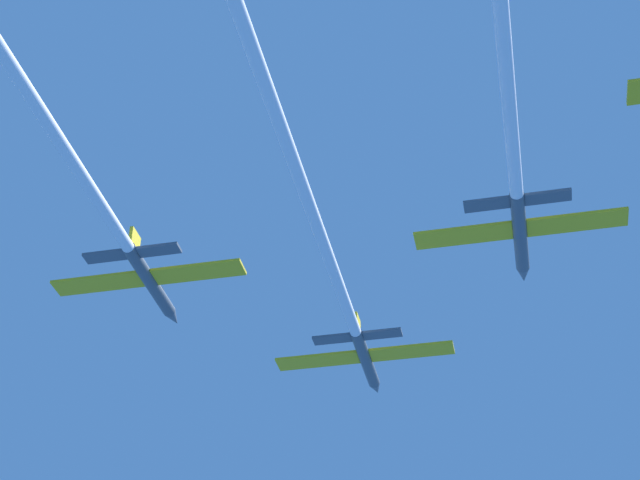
% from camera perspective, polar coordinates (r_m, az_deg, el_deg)
% --- Properties ---
extents(jet_lead, '(17.68, 60.94, 2.93)m').
position_cam_1_polar(jet_lead, '(86.78, 0.52, -1.09)').
color(jet_lead, '#4C5660').
extents(jet_left_wing, '(17.68, 62.57, 2.93)m').
position_cam_1_polar(jet_left_wing, '(79.06, -14.08, 4.99)').
color(jet_left_wing, '#4C5660').
extents(jet_right_wing, '(17.68, 52.73, 2.93)m').
position_cam_1_polar(jet_right_wing, '(76.11, 10.59, 6.57)').
color(jet_right_wing, '#4C5660').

